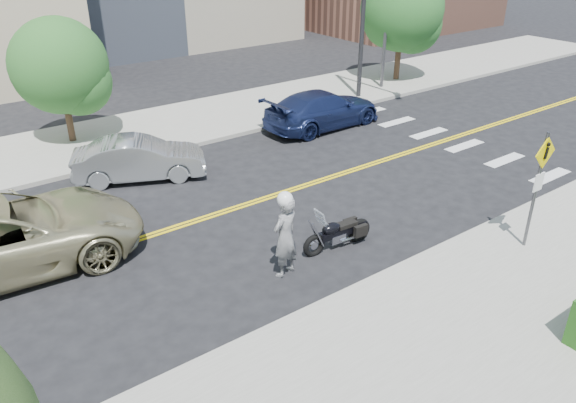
# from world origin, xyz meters

# --- Properties ---
(ground_plane) EXTENTS (120.00, 120.00, 0.00)m
(ground_plane) POSITION_xyz_m (0.00, 0.00, 0.00)
(ground_plane) COLOR black
(ground_plane) RESTS_ON ground
(sidewalk_near) EXTENTS (60.00, 5.00, 0.15)m
(sidewalk_near) POSITION_xyz_m (0.00, -7.50, 0.07)
(sidewalk_near) COLOR #9E9B91
(sidewalk_near) RESTS_ON ground_plane
(sidewalk_far) EXTENTS (60.00, 5.00, 0.15)m
(sidewalk_far) POSITION_xyz_m (0.00, 7.50, 0.07)
(sidewalk_far) COLOR #9E9B91
(sidewalk_far) RESTS_ON ground_plane
(lamp_post) EXTENTS (0.16, 0.16, 8.00)m
(lamp_post) POSITION_xyz_m (12.00, 6.50, 4.15)
(lamp_post) COLOR #4C4C51
(lamp_post) RESTS_ON sidewalk_far
(pedestrian_sign) EXTENTS (0.78, 0.08, 3.00)m
(pedestrian_sign) POSITION_xyz_m (4.20, -6.31, 1.96)
(pedestrian_sign) COLOR #4C4C51
(pedestrian_sign) RESTS_ON sidewalk_near
(motorcyclist) EXTENTS (0.84, 0.65, 2.15)m
(motorcyclist) POSITION_xyz_m (-1.26, -3.56, 1.07)
(motorcyclist) COLOR #A8A7AC
(motorcyclist) RESTS_ON ground
(motorcycle) EXTENTS (2.02, 0.75, 1.20)m
(motorcycle) POSITION_xyz_m (0.52, -3.39, 0.60)
(motorcycle) COLOR black
(motorcycle) RESTS_ON ground
(suv) EXTENTS (6.64, 3.47, 1.78)m
(suv) POSITION_xyz_m (-6.43, 0.53, 0.89)
(suv) COLOR tan
(suv) RESTS_ON ground
(parked_car_silver) EXTENTS (4.33, 2.99, 1.35)m
(parked_car_silver) POSITION_xyz_m (-1.75, 3.60, 0.68)
(parked_car_silver) COLOR #979B9E
(parked_car_silver) RESTS_ON ground
(parked_car_blue) EXTENTS (5.12, 2.19, 1.47)m
(parked_car_blue) POSITION_xyz_m (6.13, 3.97, 0.73)
(parked_car_blue) COLOR navy
(parked_car_blue) RESTS_ON ground
(tree_far_a) EXTENTS (3.36, 3.36, 4.59)m
(tree_far_a) POSITION_xyz_m (-2.53, 8.01, 2.91)
(tree_far_a) COLOR #382619
(tree_far_a) RESTS_ON ground
(tree_far_b) EXTENTS (4.05, 4.05, 5.60)m
(tree_far_b) POSITION_xyz_m (13.65, 7.10, 3.57)
(tree_far_b) COLOR #382619
(tree_far_b) RESTS_ON ground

